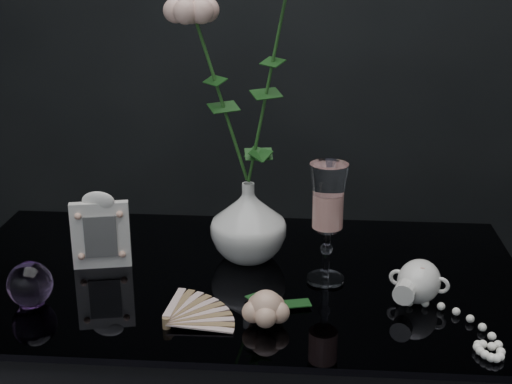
# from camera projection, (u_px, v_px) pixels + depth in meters

# --- Properties ---
(vase) EXTENTS (0.16, 0.16, 0.15)m
(vase) POSITION_uv_depth(u_px,v_px,m) (248.00, 221.00, 1.35)
(vase) COLOR white
(vase) RESTS_ON table
(wine_glass) EXTENTS (0.07, 0.07, 0.22)m
(wine_glass) POSITION_uv_depth(u_px,v_px,m) (327.00, 224.00, 1.25)
(wine_glass) COLOR white
(wine_glass) RESTS_ON table
(picture_frame) EXTENTS (0.13, 0.11, 0.15)m
(picture_frame) POSITION_uv_depth(u_px,v_px,m) (100.00, 230.00, 1.31)
(picture_frame) COLOR white
(picture_frame) RESTS_ON table
(paperweight) EXTENTS (0.10, 0.10, 0.08)m
(paperweight) POSITION_uv_depth(u_px,v_px,m) (30.00, 284.00, 1.19)
(paperweight) COLOR #BB85D8
(paperweight) RESTS_ON table
(paper_fan) EXTENTS (0.26, 0.24, 0.02)m
(paper_fan) POSITION_uv_depth(u_px,v_px,m) (166.00, 322.00, 1.12)
(paper_fan) COLOR beige
(paper_fan) RESTS_ON table
(loose_rose) EXTENTS (0.17, 0.19, 0.06)m
(loose_rose) POSITION_uv_depth(u_px,v_px,m) (266.00, 307.00, 1.13)
(loose_rose) COLOR #E0AF91
(loose_rose) RESTS_ON table
(pearl_jar) EXTENTS (0.32, 0.33, 0.08)m
(pearl_jar) POSITION_uv_depth(u_px,v_px,m) (419.00, 280.00, 1.20)
(pearl_jar) COLOR white
(pearl_jar) RESTS_ON table
(roses) EXTENTS (0.25, 0.12, 0.47)m
(roses) POSITION_uv_depth(u_px,v_px,m) (247.00, 67.00, 1.25)
(roses) COLOR beige
(roses) RESTS_ON vase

